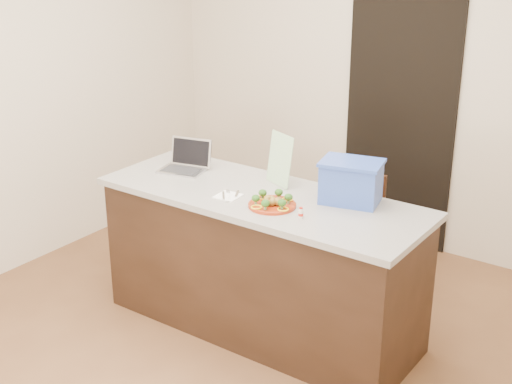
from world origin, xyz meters
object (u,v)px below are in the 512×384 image
Objects in this scene: island at (262,262)px; chair at (351,226)px; yogurt_bottle at (301,213)px; blue_box at (351,181)px; plate at (272,205)px; napkin at (228,196)px; laptop at (186,162)px.

chair is at bearing 75.41° from island.
blue_box is at bearing 73.09° from yogurt_bottle.
yogurt_bottle is at bearing -10.78° from plate.
island is at bearing 44.36° from napkin.
yogurt_bottle is 0.40m from blue_box.
laptop is (-0.52, 0.23, 0.05)m from napkin.
laptop reaches higher than island.
plate is 1.02m from chair.
blue_box is (0.33, 0.33, 0.12)m from plate.
island is 7.38× the size of plate.
yogurt_bottle is at bearing -26.65° from laptop.
yogurt_bottle is 1.08m from chair.
blue_box is at bearing 28.50° from napkin.
yogurt_bottle is (0.53, -0.02, 0.02)m from napkin.
island is 0.79m from blue_box.
yogurt_bottle is (0.38, -0.16, 0.48)m from island.
napkin reaches higher than island.
blue_box reaches higher than chair.
laptop is 1.17m from blue_box.
yogurt_bottle reaches higher than napkin.
blue_box reaches higher than island.
island is at bearing -170.86° from blue_box.
blue_box is at bearing 22.46° from island.
plate is at bearing -106.22° from chair.
island is at bearing -20.49° from laptop.
napkin is 0.35× the size of blue_box.
island is 5.15× the size of blue_box.
plate is at bearing 169.22° from yogurt_bottle.
napkin is at bearing -123.90° from chair.
plate is 0.70× the size of blue_box.
yogurt_bottle reaches higher than plate.
blue_box is 0.47× the size of chair.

